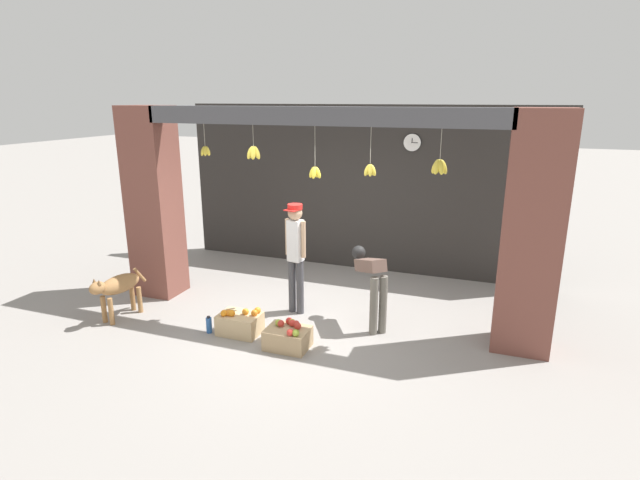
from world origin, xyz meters
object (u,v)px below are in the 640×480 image
at_px(dog, 118,287).
at_px(wall_clock, 412,143).
at_px(fruit_crate_apples, 288,337).
at_px(water_bottle, 209,325).
at_px(shopkeeper, 296,250).
at_px(worker_stooping, 371,279).
at_px(fruit_crate_oranges, 240,323).

distance_m(dog, wall_clock, 5.25).
xyz_separation_m(fruit_crate_apples, water_bottle, (-1.19, 0.02, -0.04)).
height_order(fruit_crate_apples, water_bottle, fruit_crate_apples).
height_order(dog, shopkeeper, shopkeeper).
distance_m(worker_stooping, water_bottle, 2.32).
relative_size(dog, shopkeeper, 0.57).
bearing_deg(wall_clock, fruit_crate_oranges, -117.66).
bearing_deg(fruit_crate_apples, worker_stooping, 49.16).
xyz_separation_m(shopkeeper, water_bottle, (-0.86, -1.05, -0.87)).
bearing_deg(water_bottle, shopkeeper, 50.61).
relative_size(shopkeeper, fruit_crate_oranges, 2.97).
bearing_deg(dog, wall_clock, 143.67).
height_order(dog, fruit_crate_apples, dog).
xyz_separation_m(worker_stooping, wall_clock, (0.06, 2.37, 1.67)).
height_order(fruit_crate_oranges, water_bottle, fruit_crate_oranges).
height_order(dog, wall_clock, wall_clock).
bearing_deg(worker_stooping, water_bottle, 164.45).
relative_size(shopkeeper, fruit_crate_apples, 3.01).
relative_size(worker_stooping, fruit_crate_apples, 1.94).
xyz_separation_m(dog, shopkeeper, (2.34, 1.09, 0.49)).
height_order(dog, fruit_crate_oranges, dog).
relative_size(fruit_crate_apples, wall_clock, 1.77).
xyz_separation_m(dog, water_bottle, (1.48, 0.04, -0.37)).
bearing_deg(worker_stooping, fruit_crate_oranges, 166.28).
xyz_separation_m(dog, fruit_crate_apples, (2.67, 0.02, -0.34)).
xyz_separation_m(worker_stooping, fruit_crate_oranges, (-1.62, -0.83, -0.56)).
relative_size(fruit_crate_oranges, wall_clock, 1.80).
xyz_separation_m(fruit_crate_oranges, fruit_crate_apples, (0.78, -0.15, -0.00)).
relative_size(dog, fruit_crate_oranges, 1.70).
distance_m(shopkeeper, worker_stooping, 1.20).
bearing_deg(worker_stooping, wall_clock, 47.89).
bearing_deg(dog, fruit_crate_apples, 100.77).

